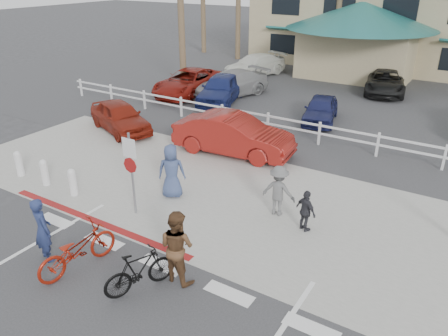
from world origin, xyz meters
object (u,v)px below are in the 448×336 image
Objects in this scene: sign_post at (132,170)px; car_white_sedan at (233,135)px; bike_red at (77,249)px; bike_black at (139,271)px; car_red_compact at (120,117)px.

car_white_sedan is (0.13, 5.60, -0.66)m from sign_post.
sign_post is 0.60× the size of car_white_sedan.
bike_red is 1.83m from bike_black.
sign_post is at bearing -110.61° from car_red_compact.
bike_black is at bearing -45.79° from sign_post.
bike_red is at bearing 31.15° from bike_black.
car_white_sedan is at bearing 88.71° from sign_post.
bike_black is at bearing -164.56° from bike_red.
sign_post is 5.64m from car_white_sedan.
sign_post is 3.66m from bike_black.
sign_post reaches higher than bike_red.
bike_red is (0.65, -2.75, -0.89)m from sign_post.
car_white_sedan is at bearing -63.62° from car_red_compact.
sign_post is 2.96m from bike_red.
sign_post is 7.66m from car_red_compact.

